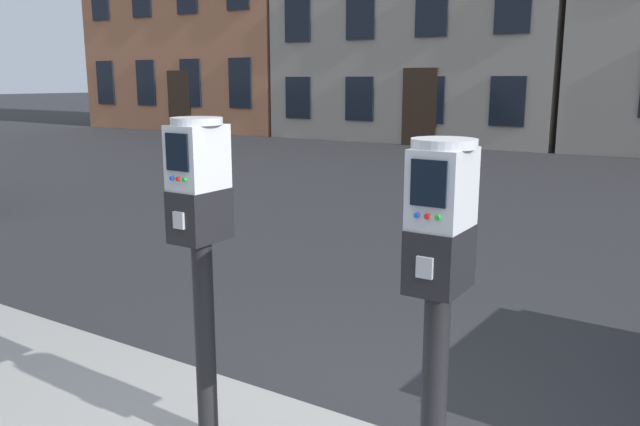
% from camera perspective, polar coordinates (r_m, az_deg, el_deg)
% --- Properties ---
extents(parking_meter_near_kerb, '(0.22, 0.25, 1.48)m').
position_cam_1_polar(parking_meter_near_kerb, '(2.75, -10.69, -1.15)').
color(parking_meter_near_kerb, black).
rests_on(parking_meter_near_kerb, sidewalk_slab).
extents(parking_meter_twin_adjacent, '(0.22, 0.25, 1.44)m').
position_cam_1_polar(parking_meter_twin_adjacent, '(2.18, 10.64, -5.21)').
color(parking_meter_twin_adjacent, black).
rests_on(parking_meter_twin_adjacent, sidewalk_slab).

